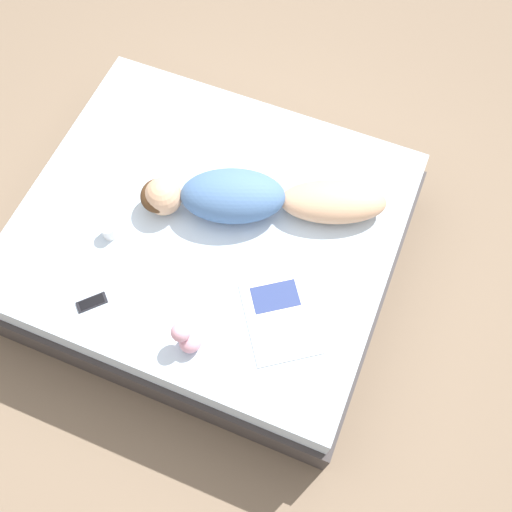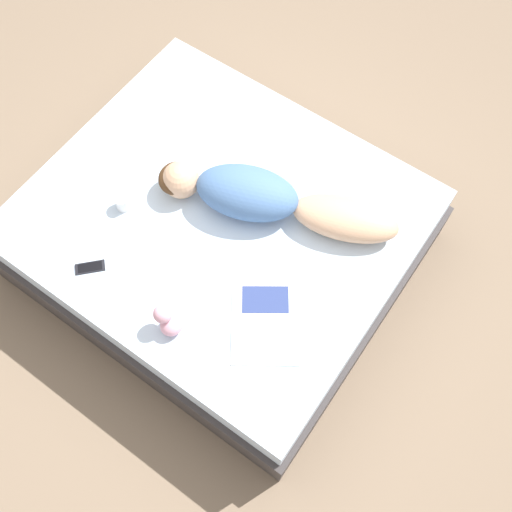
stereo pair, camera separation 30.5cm
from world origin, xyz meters
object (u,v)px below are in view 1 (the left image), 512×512
(person, at_px, (253,198))
(coffee_mug, at_px, (109,230))
(open_magazine, at_px, (280,316))
(cell_phone, at_px, (92,302))

(person, height_order, coffee_mug, person)
(open_magazine, xyz_separation_m, coffee_mug, (0.10, 1.00, 0.04))
(open_magazine, bearing_deg, person, -0.41)
(open_magazine, relative_size, cell_phone, 3.69)
(person, relative_size, open_magazine, 2.32)
(open_magazine, bearing_deg, coffee_mug, 49.41)
(person, bearing_deg, coffee_mug, 103.41)
(cell_phone, bearing_deg, open_magazine, -118.51)
(person, xyz_separation_m, coffee_mug, (-0.43, 0.64, -0.06))
(coffee_mug, bearing_deg, cell_phone, -165.92)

